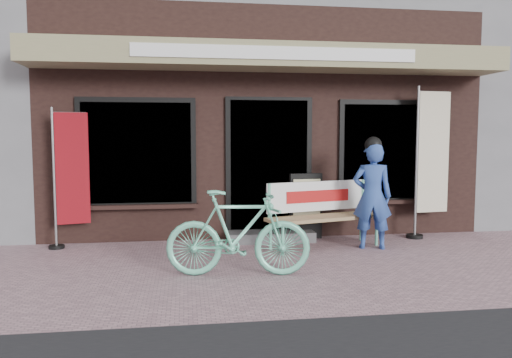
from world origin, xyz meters
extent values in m
plane|color=#A47E87|center=(0.00, 0.00, 0.00)|extent=(70.00, 70.00, 0.00)
cube|color=black|center=(0.00, 5.00, 1.80)|extent=(7.00, 6.00, 3.60)
cube|color=gray|center=(0.00, 1.65, 2.75)|extent=(7.00, 0.80, 0.35)
cube|color=white|center=(0.00, 1.24, 2.75)|extent=(4.00, 0.02, 0.18)
cube|color=black|center=(0.00, 1.98, 1.10)|extent=(1.20, 0.06, 2.10)
cube|color=black|center=(0.00, 1.97, 1.10)|extent=(1.35, 0.04, 2.20)
cube|color=black|center=(-2.00, 1.98, 1.35)|extent=(1.60, 0.06, 1.50)
cube|color=black|center=(2.00, 1.98, 1.35)|extent=(1.60, 0.06, 1.50)
cube|color=black|center=(-2.00, 1.97, 1.35)|extent=(1.75, 0.04, 1.65)
cube|color=black|center=(2.00, 1.97, 1.35)|extent=(1.75, 0.04, 1.65)
cube|color=black|center=(-2.00, 1.92, 0.55)|extent=(1.80, 0.18, 0.06)
cube|color=black|center=(2.00, 1.92, 0.55)|extent=(1.80, 0.18, 0.06)
cube|color=#59595B|center=(0.00, 1.75, 0.07)|extent=(1.30, 0.45, 0.15)
cylinder|color=#6BD1AC|center=(0.00, 0.83, 0.20)|extent=(0.05, 0.05, 0.40)
cylinder|color=#6BD1AC|center=(-0.11, 1.20, 0.20)|extent=(0.05, 0.05, 0.40)
cylinder|color=#6BD1AC|center=(1.48, 1.24, 0.20)|extent=(0.05, 0.05, 0.40)
cylinder|color=#6BD1AC|center=(1.38, 1.61, 0.20)|extent=(0.05, 0.05, 0.40)
cube|color=#A4855A|center=(0.69, 1.22, 0.43)|extent=(1.79, 0.88, 0.05)
cylinder|color=#6BD1AC|center=(-0.13, 1.20, 0.67)|extent=(0.05, 0.05, 0.53)
cylinder|color=#6BD1AC|center=(1.40, 1.62, 0.67)|extent=(0.05, 0.05, 0.53)
cube|color=white|center=(0.63, 1.43, 0.72)|extent=(1.59, 0.48, 0.43)
cube|color=#B21414|center=(0.64, 1.40, 0.72)|extent=(1.01, 0.29, 0.17)
cylinder|color=#6BD1AC|center=(-0.10, 1.00, 0.60)|extent=(0.15, 0.42, 0.04)
cylinder|color=#6BD1AC|center=(1.48, 1.44, 0.60)|extent=(0.15, 0.42, 0.04)
imported|color=#2C4B99|center=(1.34, 1.07, 0.75)|extent=(0.62, 0.49, 1.50)
sphere|color=black|center=(1.34, 1.07, 1.48)|extent=(0.30, 0.30, 0.24)
imported|color=#6BD1AC|center=(-0.70, -0.06, 0.50)|extent=(1.70, 0.67, 0.99)
cylinder|color=gray|center=(-3.13, 1.69, 1.00)|extent=(0.04, 0.04, 2.01)
cylinder|color=gray|center=(-2.91, 1.75, 1.93)|extent=(0.45, 0.13, 0.02)
cube|color=maroon|center=(-2.89, 1.75, 1.14)|extent=(0.45, 0.14, 1.60)
cylinder|color=black|center=(-3.13, 1.69, 0.02)|extent=(0.27, 0.27, 0.05)
cylinder|color=gray|center=(2.28, 1.66, 1.18)|extent=(0.04, 0.04, 2.37)
cylinder|color=gray|center=(2.55, 1.69, 2.28)|extent=(0.54, 0.09, 0.03)
cube|color=beige|center=(2.57, 1.69, 1.35)|extent=(0.54, 0.09, 1.89)
cylinder|color=black|center=(2.28, 1.66, 0.03)|extent=(0.29, 0.29, 0.05)
cube|color=black|center=(0.56, 1.86, 0.51)|extent=(0.52, 0.13, 1.02)
cube|color=beige|center=(0.57, 1.81, 0.63)|extent=(0.43, 0.05, 0.63)
camera|label=1|loc=(-1.29, -5.66, 1.62)|focal=35.00mm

